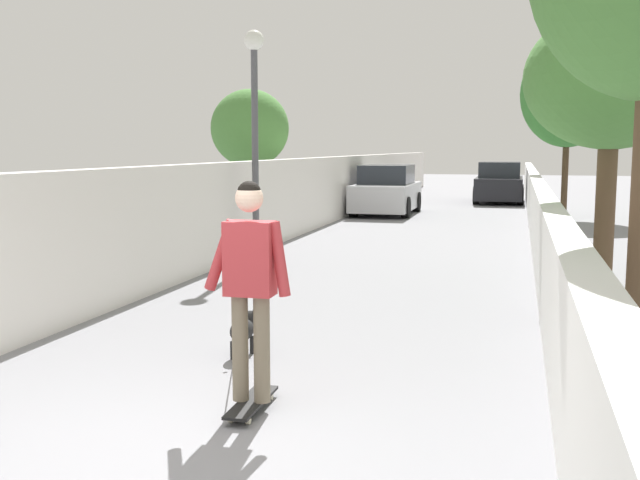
{
  "coord_description": "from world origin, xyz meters",
  "views": [
    {
      "loc": [
        -4.15,
        -2.34,
        2.09
      ],
      "look_at": [
        4.17,
        -0.1,
        1.0
      ],
      "focal_mm": 41.37,
      "sensor_mm": 36.0,
      "label": 1
    }
  ],
  "objects": [
    {
      "name": "fence_right",
      "position": [
        12.0,
        -2.79,
        0.65
      ],
      "size": [
        48.0,
        0.3,
        1.29
      ],
      "primitive_type": "cube",
      "color": "white",
      "rests_on": "ground"
    },
    {
      "name": "person_skateboarder",
      "position": [
        1.17,
        -0.35,
        1.11
      ],
      "size": [
        0.23,
        0.71,
        1.75
      ],
      "color": "#726651",
      "rests_on": "skateboard"
    },
    {
      "name": "tree_left_near",
      "position": [
        13.0,
        4.05,
        2.51
      ],
      "size": [
        1.91,
        1.91,
        3.5
      ],
      "color": "brown",
      "rests_on": "ground"
    },
    {
      "name": "lamp_post",
      "position": [
        8.41,
        2.24,
        2.85
      ],
      "size": [
        0.36,
        0.36,
        4.14
      ],
      "color": "#4C4C51",
      "rests_on": "ground"
    },
    {
      "name": "car_far",
      "position": [
        24.72,
        -1.64,
        0.71
      ],
      "size": [
        3.94,
        1.8,
        1.54
      ],
      "color": "black",
      "rests_on": "ground"
    },
    {
      "name": "car_near",
      "position": [
        18.7,
        1.64,
        0.71
      ],
      "size": [
        3.82,
        1.8,
        1.54
      ],
      "color": "silver",
      "rests_on": "ground"
    },
    {
      "name": "dog",
      "position": [
        2.62,
        0.28,
        0.27
      ],
      "size": [
        1.76,
        0.75,
        1.06
      ],
      "color": "black",
      "rests_on": "ground"
    },
    {
      "name": "ground_plane",
      "position": [
        14.0,
        0.0,
        0.0
      ],
      "size": [
        80.0,
        80.0,
        0.0
      ],
      "primitive_type": "plane",
      "color": "gray"
    },
    {
      "name": "tree_right_far",
      "position": [
        7.5,
        -3.6,
        3.06
      ],
      "size": [
        2.51,
        2.51,
        4.12
      ],
      "color": "brown",
      "rests_on": "ground"
    },
    {
      "name": "wall_left",
      "position": [
        12.0,
        2.79,
        0.91
      ],
      "size": [
        48.0,
        0.3,
        1.82
      ],
      "primitive_type": "cube",
      "color": "silver",
      "rests_on": "ground"
    },
    {
      "name": "tree_right_mid",
      "position": [
        19.0,
        -3.67,
        3.65
      ],
      "size": [
        2.75,
        2.75,
        5.23
      ],
      "color": "#473523",
      "rests_on": "ground"
    },
    {
      "name": "skateboard",
      "position": [
        1.17,
        -0.35,
        0.07
      ],
      "size": [
        0.8,
        0.22,
        0.08
      ],
      "color": "black",
      "rests_on": "ground"
    }
  ]
}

